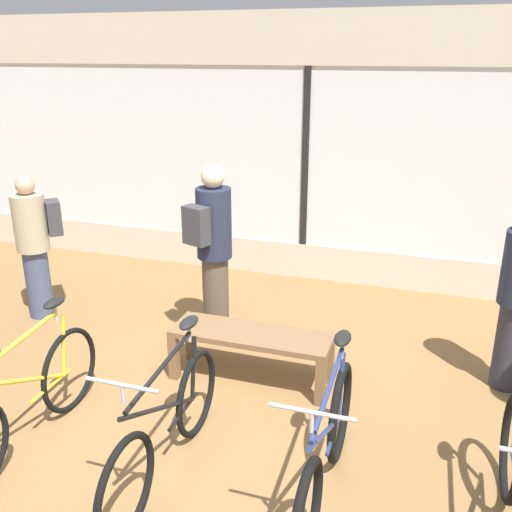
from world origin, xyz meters
TOP-DOWN VIEW (x-y plane):
  - ground_plane at (0.00, 0.00)m, footprint 24.00×24.00m
  - shop_back_wall at (0.00, 3.62)m, footprint 12.00×0.08m
  - bicycle_left at (-1.11, -0.27)m, footprint 0.46×1.75m
  - bicycle_center at (-0.01, -0.23)m, footprint 0.46×1.70m
  - bicycle_right at (1.06, -0.18)m, footprint 0.46×1.77m
  - display_bench at (0.15, 1.08)m, footprint 1.40×0.44m
  - customer_near_rack at (-2.46, 1.63)m, footprint 0.55×0.54m
  - customer_mid_floor at (-0.46, 1.75)m, footprint 0.44×0.55m

SIDE VIEW (x-z plane):
  - ground_plane at x=0.00m, z-range 0.00..0.00m
  - bicycle_center at x=-0.01m, z-range -0.13..0.88m
  - display_bench at x=0.15m, z-range 0.15..0.62m
  - bicycle_right at x=1.06m, z-range -0.13..0.91m
  - bicycle_left at x=-1.11m, z-range -0.12..0.90m
  - customer_near_rack at x=-2.46m, z-range 0.06..1.62m
  - customer_mid_floor at x=-0.46m, z-range 0.07..1.84m
  - shop_back_wall at x=0.00m, z-range 0.04..3.24m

